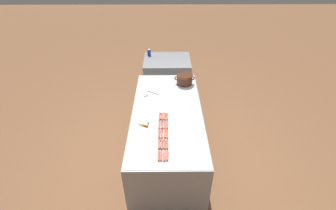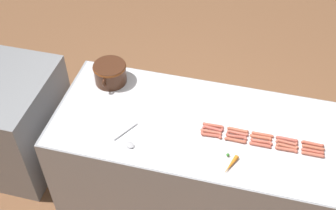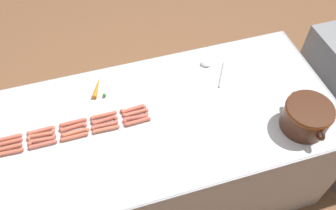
{
  "view_description": "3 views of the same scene",
  "coord_description": "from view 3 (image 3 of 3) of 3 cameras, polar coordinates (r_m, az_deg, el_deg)",
  "views": [
    {
      "loc": [
        -0.01,
        -2.72,
        2.9
      ],
      "look_at": [
        0.01,
        0.05,
        0.93
      ],
      "focal_mm": 26.08,
      "sensor_mm": 36.0,
      "label": 1
    },
    {
      "loc": [
        -2.12,
        -0.33,
        3.22
      ],
      "look_at": [
        0.06,
        0.22,
        0.95
      ],
      "focal_mm": 46.11,
      "sensor_mm": 36.0,
      "label": 2
    },
    {
      "loc": [
        1.15,
        -0.3,
        2.5
      ],
      "look_at": [
        -0.08,
        0.07,
        0.87
      ],
      "focal_mm": 37.34,
      "sensor_mm": 36.0,
      "label": 3
    }
  ],
  "objects": [
    {
      "name": "hot_dog_14",
      "position": [
        2.01,
        -5.32,
        -2.06
      ],
      "size": [
        0.03,
        0.16,
        0.02
      ],
      "color": "#CA5D50",
      "rests_on": "griddle_counter"
    },
    {
      "name": "hot_dog_6",
      "position": [
        2.06,
        -20.06,
        -4.62
      ],
      "size": [
        0.03,
        0.16,
        0.02
      ],
      "color": "#C4664C",
      "rests_on": "griddle_counter"
    },
    {
      "name": "hot_dog_0",
      "position": [
        2.12,
        -24.71,
        -4.97
      ],
      "size": [
        0.02,
        0.16,
        0.02
      ],
      "color": "#CB644D",
      "rests_on": "griddle_counter"
    },
    {
      "name": "hot_dog_19",
      "position": [
        1.99,
        -5.0,
        -2.74
      ],
      "size": [
        0.03,
        0.16,
        0.02
      ],
      "color": "#C65D49",
      "rests_on": "griddle_counter"
    },
    {
      "name": "ground_plane",
      "position": [
        2.77,
        -0.94,
        -12.68
      ],
      "size": [
        20.0,
        20.0,
        0.0
      ],
      "primitive_type": "plane",
      "color": "brown"
    },
    {
      "name": "hot_dog_1",
      "position": [
        2.08,
        -20.02,
        -3.92
      ],
      "size": [
        0.03,
        0.16,
        0.02
      ],
      "color": "#CD644D",
      "rests_on": "griddle_counter"
    },
    {
      "name": "hot_dog_15",
      "position": [
        2.06,
        -24.55,
        -7.1
      ],
      "size": [
        0.03,
        0.16,
        0.02
      ],
      "color": "#CC604A",
      "rests_on": "griddle_counter"
    },
    {
      "name": "hot_dog_18",
      "position": [
        1.99,
        -10.07,
        -3.94
      ],
      "size": [
        0.03,
        0.16,
        0.02
      ],
      "color": "#C4674C",
      "rests_on": "griddle_counter"
    },
    {
      "name": "hot_dog_2",
      "position": [
        2.05,
        -15.21,
        -2.77
      ],
      "size": [
        0.03,
        0.16,
        0.02
      ],
      "color": "#CA5C48",
      "rests_on": "griddle_counter"
    },
    {
      "name": "hot_dog_17",
      "position": [
        2.0,
        -15.05,
        -5.1
      ],
      "size": [
        0.03,
        0.16,
        0.02
      ],
      "color": "#C76148",
      "rests_on": "griddle_counter"
    },
    {
      "name": "hot_dog_13",
      "position": [
        2.0,
        -10.29,
        -3.24
      ],
      "size": [
        0.03,
        0.16,
        0.02
      ],
      "color": "#C4614F",
      "rests_on": "griddle_counter"
    },
    {
      "name": "hot_dog_7",
      "position": [
        2.04,
        -15.25,
        -3.5
      ],
      "size": [
        0.03,
        0.16,
        0.02
      ],
      "color": "#CA614C",
      "rests_on": "griddle_counter"
    },
    {
      "name": "serving_spoon",
      "position": [
        2.28,
        7.01,
        6.1
      ],
      "size": [
        0.25,
        0.17,
        0.02
      ],
      "color": "#B7B7BC",
      "rests_on": "griddle_counter"
    },
    {
      "name": "hot_dog_4",
      "position": [
        2.05,
        -5.72,
        -0.64
      ],
      "size": [
        0.03,
        0.16,
        0.02
      ],
      "color": "#C85C49",
      "rests_on": "griddle_counter"
    },
    {
      "name": "hot_dog_9",
      "position": [
        2.03,
        -5.35,
        -1.26
      ],
      "size": [
        0.03,
        0.16,
        0.02
      ],
      "color": "#C0634D",
      "rests_on": "griddle_counter"
    },
    {
      "name": "griddle_counter",
      "position": [
        2.39,
        -1.08,
        -8.19
      ],
      "size": [
        0.97,
        2.11,
        0.87
      ],
      "color": "#9EA0A5",
      "rests_on": "ground_plane"
    },
    {
      "name": "hot_dog_16",
      "position": [
        2.02,
        -19.78,
        -6.08
      ],
      "size": [
        0.02,
        0.16,
        0.02
      ],
      "color": "#C45F50",
      "rests_on": "griddle_counter"
    },
    {
      "name": "carrot",
      "position": [
        2.18,
        -11.44,
        2.86
      ],
      "size": [
        0.18,
        0.09,
        0.03
      ],
      "color": "orange",
      "rests_on": "griddle_counter"
    },
    {
      "name": "hot_dog_5",
      "position": [
        2.1,
        -24.66,
        -5.6
      ],
      "size": [
        0.03,
        0.16,
        0.02
      ],
      "color": "#CC5F4B",
      "rests_on": "griddle_counter"
    },
    {
      "name": "hot_dog_8",
      "position": [
        2.03,
        -10.36,
        -2.44
      ],
      "size": [
        0.03,
        0.16,
        0.02
      ],
      "color": "#C05C4B",
      "rests_on": "griddle_counter"
    },
    {
      "name": "hot_dog_11",
      "position": [
        2.04,
        -19.87,
        -5.36
      ],
      "size": [
        0.03,
        0.16,
        0.02
      ],
      "color": "#C7644E",
      "rests_on": "griddle_counter"
    },
    {
      "name": "hot_dog_3",
      "position": [
        2.05,
        -10.48,
        -1.66
      ],
      "size": [
        0.03,
        0.16,
        0.02
      ],
      "color": "#C76249",
      "rests_on": "griddle_counter"
    },
    {
      "name": "hot_dog_12",
      "position": [
        2.01,
        -14.93,
        -4.33
      ],
      "size": [
        0.03,
        0.16,
        0.02
      ],
      "color": "#CD684B",
      "rests_on": "griddle_counter"
    },
    {
      "name": "bean_pot",
      "position": [
        2.05,
        21.73,
        -1.65
      ],
      "size": [
        0.33,
        0.27,
        0.17
      ],
      "color": "#472616",
      "rests_on": "griddle_counter"
    },
    {
      "name": "hot_dog_10",
      "position": [
        2.08,
        -24.72,
        -6.38
      ],
      "size": [
        0.03,
        0.16,
        0.02
      ],
      "color": "#C4664A",
      "rests_on": "griddle_counter"
    }
  ]
}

